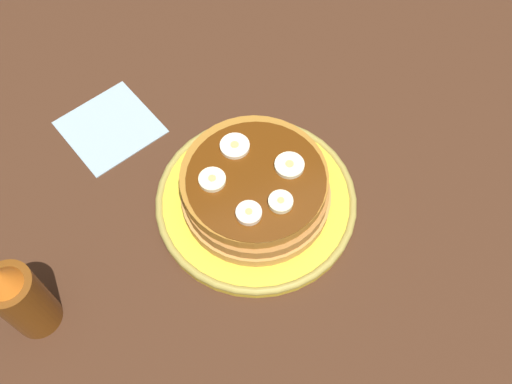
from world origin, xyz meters
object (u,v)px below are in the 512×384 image
at_px(plate, 256,200).
at_px(syrup_bottle, 21,299).
at_px(banana_slice_0, 235,146).
at_px(banana_slice_2, 249,213).
at_px(pancake_stack, 254,188).
at_px(banana_slice_1, 290,166).
at_px(banana_slice_3, 212,180).
at_px(banana_slice_4, 281,202).
at_px(napkin, 110,127).

distance_m(plate, syrup_bottle, 0.28).
bearing_deg(banana_slice_0, syrup_bottle, -161.69).
distance_m(banana_slice_0, banana_slice_2, 0.09).
bearing_deg(syrup_bottle, banana_slice_2, -0.01).
xyz_separation_m(pancake_stack, banana_slice_1, (0.04, -0.00, 0.03)).
height_order(banana_slice_0, banana_slice_3, same).
bearing_deg(pancake_stack, banana_slice_2, -119.01).
relative_size(pancake_stack, banana_slice_2, 6.29).
bearing_deg(pancake_stack, banana_slice_1, -3.42).
bearing_deg(banana_slice_0, plate, -82.38).
bearing_deg(banana_slice_4, syrup_bottle, 179.88).
bearing_deg(napkin, plate, -53.42).
xyz_separation_m(pancake_stack, banana_slice_4, (0.01, -0.04, 0.03)).
bearing_deg(syrup_bottle, banana_slice_4, -0.12).
relative_size(banana_slice_0, banana_slice_3, 1.12).
distance_m(banana_slice_0, napkin, 0.19).
xyz_separation_m(banana_slice_2, banana_slice_3, (-0.02, 0.05, -0.00)).
xyz_separation_m(banana_slice_3, banana_slice_4, (0.06, -0.05, 0.00)).
height_order(plate, banana_slice_4, banana_slice_4).
height_order(banana_slice_0, banana_slice_4, banana_slice_4).
distance_m(banana_slice_1, banana_slice_3, 0.09).
distance_m(banana_slice_2, banana_slice_4, 0.04).
distance_m(pancake_stack, banana_slice_2, 0.05).
relative_size(pancake_stack, banana_slice_4, 6.54).
bearing_deg(banana_slice_1, napkin, 134.02).
distance_m(banana_slice_1, banana_slice_4, 0.05).
bearing_deg(banana_slice_4, banana_slice_0, 102.20).
bearing_deg(napkin, pancake_stack, -53.54).
height_order(plate, banana_slice_1, banana_slice_1).
bearing_deg(pancake_stack, banana_slice_0, 95.59).
bearing_deg(syrup_bottle, napkin, 57.70).
xyz_separation_m(pancake_stack, banana_slice_2, (-0.02, -0.04, 0.03)).
xyz_separation_m(plate, pancake_stack, (-0.00, 0.00, 0.03)).
xyz_separation_m(banana_slice_2, napkin, (-0.11, 0.22, -0.06)).
relative_size(plate, banana_slice_3, 7.83).
relative_size(banana_slice_1, napkin, 0.31).
bearing_deg(banana_slice_3, banana_slice_2, -68.39).
height_order(pancake_stack, syrup_bottle, syrup_bottle).
height_order(banana_slice_1, banana_slice_4, same).
bearing_deg(banana_slice_3, pancake_stack, -17.29).
distance_m(banana_slice_1, banana_slice_2, 0.08).
bearing_deg(banana_slice_4, pancake_stack, 109.23).
xyz_separation_m(pancake_stack, banana_slice_3, (-0.04, 0.01, 0.03)).
bearing_deg(banana_slice_2, banana_slice_3, 111.61).
xyz_separation_m(banana_slice_0, banana_slice_4, (0.02, -0.09, 0.00)).
distance_m(pancake_stack, banana_slice_4, 0.05).
xyz_separation_m(plate, banana_slice_1, (0.04, -0.00, 0.05)).
bearing_deg(banana_slice_3, banana_slice_4, -43.22).
xyz_separation_m(banana_slice_2, syrup_bottle, (-0.24, 0.00, -0.00)).
xyz_separation_m(plate, napkin, (-0.13, 0.18, -0.01)).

